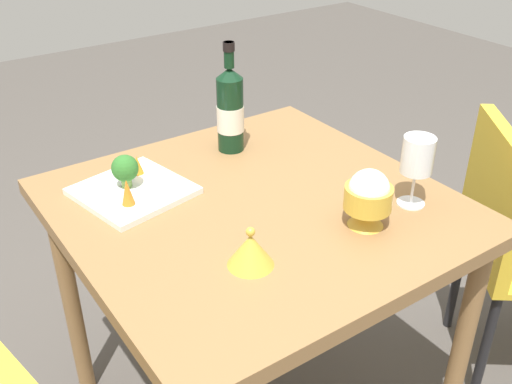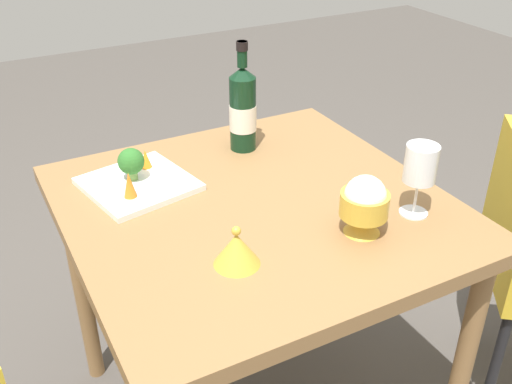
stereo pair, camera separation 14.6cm
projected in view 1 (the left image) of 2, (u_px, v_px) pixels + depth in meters
The scene contains 10 objects.
dining_table at pixel (256, 232), 1.52m from camera, with size 0.90×0.90×0.76m.
chair_near_window at pixel (511, 231), 1.78m from camera, with size 0.56×0.56×0.85m.
wine_bottle at pixel (230, 109), 1.67m from camera, with size 0.08×0.08×0.31m.
wine_glass at pixel (418, 157), 1.41m from camera, with size 0.08×0.08×0.18m.
rice_bowl at pixel (368, 197), 1.35m from camera, with size 0.11×0.11×0.14m.
rice_bowl_lid at pixel (251, 250), 1.24m from camera, with size 0.10×0.10×0.09m.
serving_plate at pixel (133, 191), 1.51m from camera, with size 0.29×0.29×0.02m.
broccoli_floret at pixel (125, 169), 1.49m from camera, with size 0.07×0.07×0.09m.
carrot_garnish_left at pixel (127, 192), 1.42m from camera, with size 0.03×0.03×0.07m.
carrot_garnish_right at pixel (137, 165), 1.56m from camera, with size 0.03×0.03×0.05m.
Camera 1 is at (-1.04, 0.72, 1.52)m, focal length 42.05 mm.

